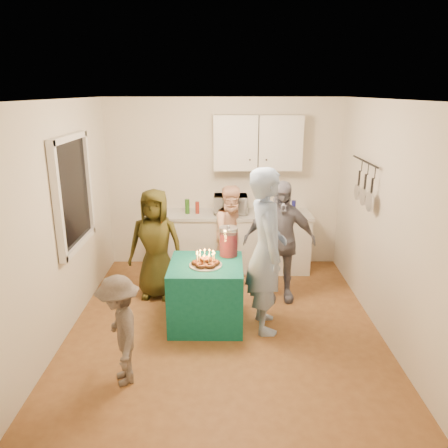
{
  "coord_description": "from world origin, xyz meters",
  "views": [
    {
      "loc": [
        -0.01,
        -4.67,
        2.69
      ],
      "look_at": [
        0.0,
        0.35,
        1.15
      ],
      "focal_mm": 35.0,
      "sensor_mm": 36.0,
      "label": 1
    }
  ],
  "objects_px": {
    "woman_back_center": "(233,233)",
    "woman_back_left": "(156,244)",
    "child_near_left": "(120,331)",
    "woman_back_right": "(279,242)",
    "party_table": "(206,293)",
    "man_birthday": "(266,251)",
    "microwave": "(231,204)",
    "punch_jar": "(229,242)",
    "counter": "(237,243)"
  },
  "relations": [
    {
      "from": "man_birthday",
      "to": "woman_back_left",
      "type": "distance_m",
      "value": 1.63
    },
    {
      "from": "punch_jar",
      "to": "child_near_left",
      "type": "xyz_separation_m",
      "value": [
        -1.03,
        -1.38,
        -0.39
      ]
    },
    {
      "from": "punch_jar",
      "to": "woman_back_right",
      "type": "bearing_deg",
      "value": 29.24
    },
    {
      "from": "woman_back_left",
      "to": "child_near_left",
      "type": "height_order",
      "value": "woman_back_left"
    },
    {
      "from": "woman_back_right",
      "to": "microwave",
      "type": "bearing_deg",
      "value": 120.03
    },
    {
      "from": "man_birthday",
      "to": "woman_back_right",
      "type": "bearing_deg",
      "value": -23.42
    },
    {
      "from": "party_table",
      "to": "woman_back_left",
      "type": "relative_size",
      "value": 0.57
    },
    {
      "from": "microwave",
      "to": "woman_back_right",
      "type": "height_order",
      "value": "woman_back_right"
    },
    {
      "from": "microwave",
      "to": "woman_back_left",
      "type": "height_order",
      "value": "woman_back_left"
    },
    {
      "from": "woman_back_center",
      "to": "woman_back_left",
      "type": "bearing_deg",
      "value": -173.78
    },
    {
      "from": "microwave",
      "to": "party_table",
      "type": "distance_m",
      "value": 1.81
    },
    {
      "from": "microwave",
      "to": "punch_jar",
      "type": "xyz_separation_m",
      "value": [
        -0.05,
        -1.39,
        -0.12
      ]
    },
    {
      "from": "party_table",
      "to": "woman_back_left",
      "type": "height_order",
      "value": "woman_back_left"
    },
    {
      "from": "punch_jar",
      "to": "woman_back_center",
      "type": "bearing_deg",
      "value": 85.57
    },
    {
      "from": "man_birthday",
      "to": "woman_back_right",
      "type": "distance_m",
      "value": 0.79
    },
    {
      "from": "woman_back_left",
      "to": "punch_jar",
      "type": "bearing_deg",
      "value": -19.97
    },
    {
      "from": "counter",
      "to": "man_birthday",
      "type": "distance_m",
      "value": 1.85
    },
    {
      "from": "counter",
      "to": "woman_back_right",
      "type": "height_order",
      "value": "woman_back_right"
    },
    {
      "from": "microwave",
      "to": "party_table",
      "type": "height_order",
      "value": "microwave"
    },
    {
      "from": "party_table",
      "to": "woman_back_center",
      "type": "relative_size",
      "value": 0.6
    },
    {
      "from": "party_table",
      "to": "child_near_left",
      "type": "height_order",
      "value": "child_near_left"
    },
    {
      "from": "counter",
      "to": "man_birthday",
      "type": "xyz_separation_m",
      "value": [
        0.28,
        -1.75,
        0.52
      ]
    },
    {
      "from": "woman_back_right",
      "to": "punch_jar",
      "type": "bearing_deg",
      "value": -152.17
    },
    {
      "from": "counter",
      "to": "woman_back_left",
      "type": "bearing_deg",
      "value": -140.13
    },
    {
      "from": "microwave",
      "to": "woman_back_left",
      "type": "bearing_deg",
      "value": -137.23
    },
    {
      "from": "microwave",
      "to": "child_near_left",
      "type": "xyz_separation_m",
      "value": [
        -1.07,
        -2.77,
        -0.5
      ]
    },
    {
      "from": "child_near_left",
      "to": "woman_back_left",
      "type": "bearing_deg",
      "value": 157.05
    },
    {
      "from": "woman_back_right",
      "to": "child_near_left",
      "type": "relative_size",
      "value": 1.49
    },
    {
      "from": "woman_back_left",
      "to": "child_near_left",
      "type": "bearing_deg",
      "value": -86.19
    },
    {
      "from": "man_birthday",
      "to": "child_near_left",
      "type": "distance_m",
      "value": 1.82
    },
    {
      "from": "counter",
      "to": "woman_back_center",
      "type": "bearing_deg",
      "value": -100.39
    },
    {
      "from": "woman_back_right",
      "to": "child_near_left",
      "type": "bearing_deg",
      "value": -135.49
    },
    {
      "from": "microwave",
      "to": "woman_back_center",
      "type": "bearing_deg",
      "value": -84.03
    },
    {
      "from": "party_table",
      "to": "child_near_left",
      "type": "relative_size",
      "value": 0.78
    },
    {
      "from": "child_near_left",
      "to": "man_birthday",
      "type": "bearing_deg",
      "value": 104.13
    },
    {
      "from": "microwave",
      "to": "woman_back_center",
      "type": "relative_size",
      "value": 0.35
    },
    {
      "from": "man_birthday",
      "to": "woman_back_center",
      "type": "xyz_separation_m",
      "value": [
        -0.34,
        1.4,
        -0.25
      ]
    },
    {
      "from": "punch_jar",
      "to": "man_birthday",
      "type": "bearing_deg",
      "value": -40.72
    },
    {
      "from": "woman_back_left",
      "to": "woman_back_right",
      "type": "height_order",
      "value": "woman_back_right"
    },
    {
      "from": "microwave",
      "to": "woman_back_right",
      "type": "xyz_separation_m",
      "value": [
        0.62,
        -1.02,
        -0.24
      ]
    },
    {
      "from": "woman_back_left",
      "to": "woman_back_center",
      "type": "height_order",
      "value": "woman_back_left"
    },
    {
      "from": "party_table",
      "to": "woman_back_left",
      "type": "distance_m",
      "value": 1.07
    },
    {
      "from": "woman_back_center",
      "to": "counter",
      "type": "bearing_deg",
      "value": 57.05
    },
    {
      "from": "party_table",
      "to": "woman_back_center",
      "type": "xyz_separation_m",
      "value": [
        0.35,
        1.3,
        0.32
      ]
    },
    {
      "from": "punch_jar",
      "to": "child_near_left",
      "type": "relative_size",
      "value": 0.31
    },
    {
      "from": "party_table",
      "to": "woman_back_right",
      "type": "height_order",
      "value": "woman_back_right"
    },
    {
      "from": "party_table",
      "to": "child_near_left",
      "type": "distance_m",
      "value": 1.36
    },
    {
      "from": "child_near_left",
      "to": "woman_back_right",
      "type": "bearing_deg",
      "value": 115.15
    },
    {
      "from": "woman_back_left",
      "to": "man_birthday",
      "type": "bearing_deg",
      "value": -25.03
    },
    {
      "from": "woman_back_left",
      "to": "woman_back_center",
      "type": "relative_size",
      "value": 1.06
    }
  ]
}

